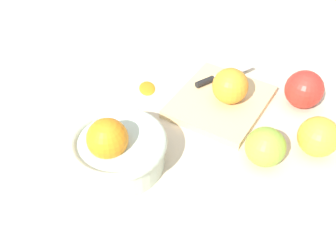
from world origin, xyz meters
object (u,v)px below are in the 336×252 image
(orange_on_board, at_px, (232,87))
(knife, at_px, (217,78))
(apple_front_right, at_px, (318,137))
(bowl, at_px, (116,148))
(apple_front_right_2, at_px, (304,89))
(cutting_board, at_px, (221,102))
(apple_front_center, at_px, (265,147))

(orange_on_board, height_order, knife, orange_on_board)
(orange_on_board, distance_m, apple_front_right, 0.19)
(bowl, distance_m, apple_front_right_2, 0.41)
(cutting_board, xyz_separation_m, knife, (0.05, 0.04, 0.01))
(orange_on_board, xyz_separation_m, apple_front_center, (-0.10, -0.12, -0.02))
(cutting_board, distance_m, knife, 0.07)
(bowl, bearing_deg, apple_front_right_2, -32.43)
(cutting_board, xyz_separation_m, apple_front_center, (-0.10, -0.14, 0.03))
(cutting_board, bearing_deg, apple_front_right_2, -55.76)
(cutting_board, relative_size, orange_on_board, 2.77)
(apple_front_right, bearing_deg, apple_front_center, 137.08)
(orange_on_board, bearing_deg, cutting_board, 103.08)
(orange_on_board, bearing_deg, apple_front_right, -97.88)
(bowl, height_order, apple_front_right_2, bowl)
(apple_front_right_2, bearing_deg, apple_front_center, 179.17)
(bowl, bearing_deg, apple_front_right, -51.62)
(cutting_board, height_order, knife, knife)
(apple_front_right, height_order, apple_front_right_2, apple_front_right_2)
(bowl, distance_m, knife, 0.31)
(bowl, height_order, orange_on_board, bowl)
(apple_front_center, bearing_deg, bowl, 124.97)
(bowl, xyz_separation_m, cutting_board, (0.25, -0.08, -0.03))
(bowl, relative_size, apple_front_right_2, 2.22)
(bowl, relative_size, orange_on_board, 2.38)
(orange_on_board, height_order, apple_front_right_2, orange_on_board)
(apple_front_right, relative_size, apple_front_center, 1.03)
(apple_front_right_2, bearing_deg, knife, 103.08)
(orange_on_board, distance_m, knife, 0.08)
(bowl, relative_size, knife, 1.19)
(cutting_board, bearing_deg, knife, 36.06)
(knife, distance_m, apple_front_right, 0.26)
(knife, relative_size, apple_front_right, 1.97)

